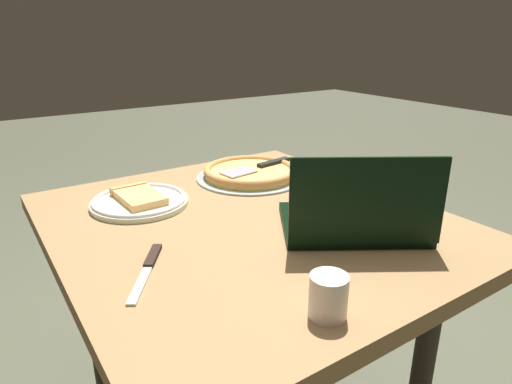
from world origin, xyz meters
TOP-DOWN VIEW (x-y plane):
  - dining_table at (0.00, 0.00)m, footprint 1.03×0.93m
  - laptop at (0.21, 0.16)m, footprint 0.39×0.42m
  - pizza_plate at (-0.25, -0.20)m, footprint 0.27×0.27m
  - pizza_tray at (-0.28, 0.19)m, footprint 0.35×0.35m
  - table_knife at (0.10, -0.31)m, footprint 0.20×0.14m
  - drink_cup at (0.42, -0.11)m, footprint 0.07×0.07m

SIDE VIEW (x-z plane):
  - dining_table at x=0.00m, z-range 0.27..0.97m
  - table_knife at x=0.10m, z-range 0.70..0.71m
  - pizza_plate at x=-0.25m, z-range 0.70..0.74m
  - pizza_tray at x=-0.28m, z-range 0.70..0.74m
  - drink_cup at x=0.42m, z-range 0.70..0.78m
  - laptop at x=0.21m, z-range 0.64..0.85m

